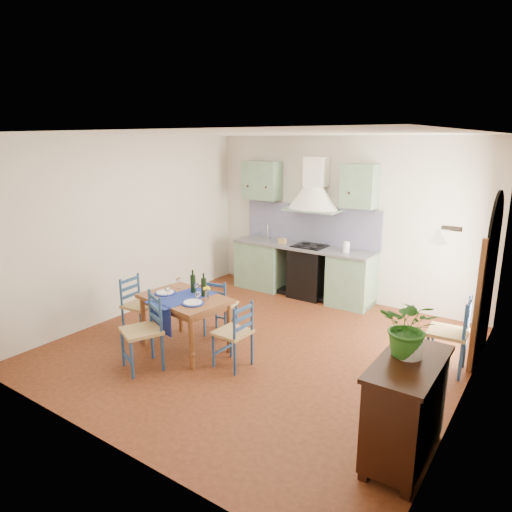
# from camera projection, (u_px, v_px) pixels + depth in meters

# --- Properties ---
(floor) EXTENTS (5.00, 5.00, 0.00)m
(floor) POSITION_uv_depth(u_px,v_px,m) (261.00, 346.00, 6.20)
(floor) COLOR #421D0E
(floor) RESTS_ON ground
(back_wall) EXTENTS (5.00, 0.96, 2.80)m
(back_wall) POSITION_uv_depth(u_px,v_px,m) (312.00, 238.00, 8.03)
(back_wall) COLOR beige
(back_wall) RESTS_ON ground
(right_wall) EXTENTS (0.26, 5.00, 2.80)m
(right_wall) POSITION_uv_depth(u_px,v_px,m) (477.00, 278.00, 4.72)
(right_wall) COLOR beige
(right_wall) RESTS_ON ground
(left_wall) EXTENTS (0.04, 5.00, 2.80)m
(left_wall) POSITION_uv_depth(u_px,v_px,m) (131.00, 226.00, 7.22)
(left_wall) COLOR beige
(left_wall) RESTS_ON ground
(ceiling) EXTENTS (5.00, 5.00, 0.01)m
(ceiling) POSITION_uv_depth(u_px,v_px,m) (262.00, 133.00, 5.51)
(ceiling) COLOR white
(ceiling) RESTS_ON back_wall
(dining_table) EXTENTS (1.25, 0.97, 1.05)m
(dining_table) POSITION_uv_depth(u_px,v_px,m) (185.00, 303.00, 5.99)
(dining_table) COLOR brown
(dining_table) RESTS_ON ground
(chair_near) EXTENTS (0.58, 0.58, 0.94)m
(chair_near) POSITION_uv_depth(u_px,v_px,m) (144.00, 331.00, 5.51)
(chair_near) COLOR navy
(chair_near) RESTS_ON ground
(chair_far) EXTENTS (0.46, 0.46, 0.85)m
(chair_far) POSITION_uv_depth(u_px,v_px,m) (219.00, 306.00, 6.47)
(chair_far) COLOR navy
(chair_far) RESTS_ON ground
(chair_left) EXTENTS (0.43, 0.43, 0.86)m
(chair_left) POSITION_uv_depth(u_px,v_px,m) (138.00, 305.00, 6.48)
(chair_left) COLOR navy
(chair_left) RESTS_ON ground
(chair_right) EXTENTS (0.41, 0.41, 0.84)m
(chair_right) POSITION_uv_depth(u_px,v_px,m) (234.00, 334.00, 5.55)
(chair_right) COLOR navy
(chair_right) RESTS_ON ground
(chair_spare) EXTENTS (0.47, 0.47, 0.94)m
(chair_spare) POSITION_uv_depth(u_px,v_px,m) (451.00, 334.00, 5.44)
(chair_spare) COLOR navy
(chair_spare) RESTS_ON ground
(sideboard) EXTENTS (0.50, 1.05, 0.94)m
(sideboard) POSITION_uv_depth(u_px,v_px,m) (405.00, 406.00, 3.91)
(sideboard) COLOR black
(sideboard) RESTS_ON ground
(potted_plant) EXTENTS (0.51, 0.45, 0.53)m
(potted_plant) POSITION_uv_depth(u_px,v_px,m) (410.00, 327.00, 3.83)
(potted_plant) COLOR #2B6B20
(potted_plant) RESTS_ON sideboard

